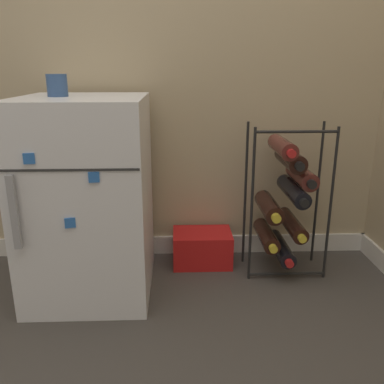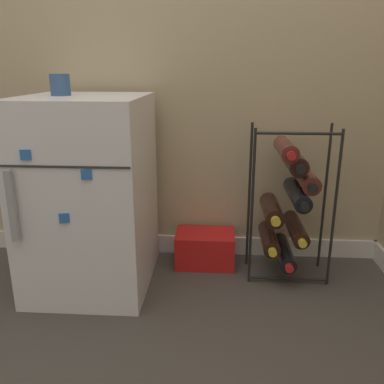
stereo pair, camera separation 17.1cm
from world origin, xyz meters
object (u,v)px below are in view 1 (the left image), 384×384
(mini_fridge, at_px, (89,197))
(wine_rack, at_px, (285,199))
(fridge_top_cup, at_px, (57,85))
(soda_box, at_px, (202,248))

(mini_fridge, xyz_separation_m, wine_rack, (0.83, 0.11, -0.06))
(fridge_top_cup, bearing_deg, mini_fridge, -1.19)
(wine_rack, relative_size, soda_box, 2.46)
(soda_box, distance_m, fridge_top_cup, 0.96)
(mini_fridge, bearing_deg, fridge_top_cup, 178.81)
(wine_rack, distance_m, soda_box, 0.45)
(mini_fridge, distance_m, soda_box, 0.60)
(mini_fridge, relative_size, fridge_top_cup, 9.80)
(soda_box, xyz_separation_m, fridge_top_cup, (-0.56, -0.19, 0.76))
(mini_fridge, bearing_deg, wine_rack, 7.53)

